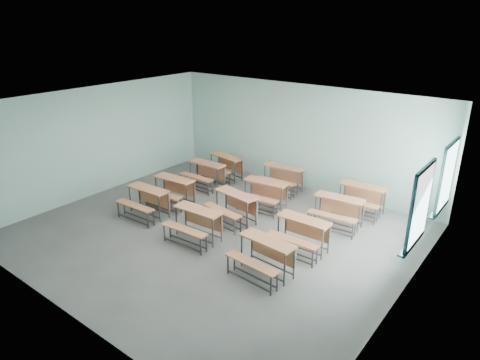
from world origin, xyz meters
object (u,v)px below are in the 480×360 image
(desk_unit_r1c1, at_px, (233,203))
(desk_unit_r3c0, at_px, (224,164))
(desk_unit_r0c0, at_px, (146,198))
(desk_unit_r2c1, at_px, (264,191))
(desk_unit_r1c0, at_px, (172,187))
(desk_unit_r2c2, at_px, (338,208))
(desk_unit_r0c2, at_px, (264,253))
(desk_unit_r3c2, at_px, (361,195))
(desk_unit_r0c1, at_px, (195,220))
(desk_unit_r3c1, at_px, (282,175))
(desk_unit_r2c0, at_px, (204,171))
(desk_unit_r1c2, at_px, (301,231))

(desk_unit_r1c1, xyz_separation_m, desk_unit_r3c0, (-2.20, 2.28, 0.00))
(desk_unit_r0c0, bearing_deg, desk_unit_r2c1, 44.79)
(desk_unit_r1c0, xyz_separation_m, desk_unit_r2c2, (4.32, 1.60, 0.00))
(desk_unit_r0c2, distance_m, desk_unit_r2c1, 3.30)
(desk_unit_r2c2, xyz_separation_m, desk_unit_r3c2, (0.14, 1.13, 0.00))
(desk_unit_r0c1, distance_m, desk_unit_r2c2, 3.61)
(desk_unit_r1c1, height_order, desk_unit_r3c1, same)
(desk_unit_r2c2, height_order, desk_unit_r3c2, same)
(desk_unit_r0c0, xyz_separation_m, desk_unit_r1c0, (0.00, 0.96, 0.00))
(desk_unit_r0c1, relative_size, desk_unit_r2c0, 1.03)
(desk_unit_r3c0, bearing_deg, desk_unit_r2c0, -83.65)
(desk_unit_r2c2, height_order, desk_unit_r3c0, same)
(desk_unit_r1c0, height_order, desk_unit_r3c2, same)
(desk_unit_r1c2, bearing_deg, desk_unit_r2c0, 159.30)
(desk_unit_r0c1, relative_size, desk_unit_r3c0, 0.95)
(desk_unit_r1c0, relative_size, desk_unit_r1c1, 0.97)
(desk_unit_r0c2, height_order, desk_unit_r1c2, same)
(desk_unit_r0c0, bearing_deg, desk_unit_r3c0, 90.42)
(desk_unit_r0c2, bearing_deg, desk_unit_r0c0, 179.30)
(desk_unit_r1c1, height_order, desk_unit_r3c0, same)
(desk_unit_r2c1, bearing_deg, desk_unit_r1c2, -41.09)
(desk_unit_r0c0, distance_m, desk_unit_r1c2, 4.30)
(desk_unit_r2c1, xyz_separation_m, desk_unit_r3c0, (-2.35, 1.10, 0.00))
(desk_unit_r1c1, bearing_deg, desk_unit_r2c1, 90.60)
(desk_unit_r1c2, bearing_deg, desk_unit_r0c2, -95.92)
(desk_unit_r0c1, xyz_separation_m, desk_unit_r2c1, (0.26, 2.50, 0.00))
(desk_unit_r3c2, bearing_deg, desk_unit_r0c1, -126.42)
(desk_unit_r0c2, relative_size, desk_unit_r2c2, 0.98)
(desk_unit_r1c0, height_order, desk_unit_r2c2, same)
(desk_unit_r0c2, height_order, desk_unit_r1c0, same)
(desk_unit_r1c1, xyz_separation_m, desk_unit_r3c1, (-0.13, 2.55, 0.00))
(desk_unit_r0c2, bearing_deg, desk_unit_r1c1, 147.51)
(desk_unit_r2c0, bearing_deg, desk_unit_r2c1, -4.37)
(desk_unit_r0c1, bearing_deg, desk_unit_r1c1, 82.86)
(desk_unit_r1c1, height_order, desk_unit_r2c1, same)
(desk_unit_r1c2, bearing_deg, desk_unit_r0c0, -168.25)
(desk_unit_r1c2, relative_size, desk_unit_r2c2, 0.94)
(desk_unit_r0c1, bearing_deg, desk_unit_r3c2, 54.34)
(desk_unit_r1c0, relative_size, desk_unit_r2c1, 0.99)
(desk_unit_r0c2, bearing_deg, desk_unit_r3c2, 89.09)
(desk_unit_r3c0, height_order, desk_unit_r3c2, same)
(desk_unit_r1c2, height_order, desk_unit_r2c0, same)
(desk_unit_r2c1, bearing_deg, desk_unit_r3c1, 95.63)
(desk_unit_r1c0, bearing_deg, desk_unit_r0c0, -94.52)
(desk_unit_r1c1, bearing_deg, desk_unit_r2c2, 39.66)
(desk_unit_r0c2, relative_size, desk_unit_r3c1, 1.00)
(desk_unit_r1c0, relative_size, desk_unit_r3c0, 0.97)
(desk_unit_r1c2, bearing_deg, desk_unit_r3c1, 128.55)
(desk_unit_r1c2, height_order, desk_unit_r3c2, same)
(desk_unit_r2c0, distance_m, desk_unit_r3c1, 2.41)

